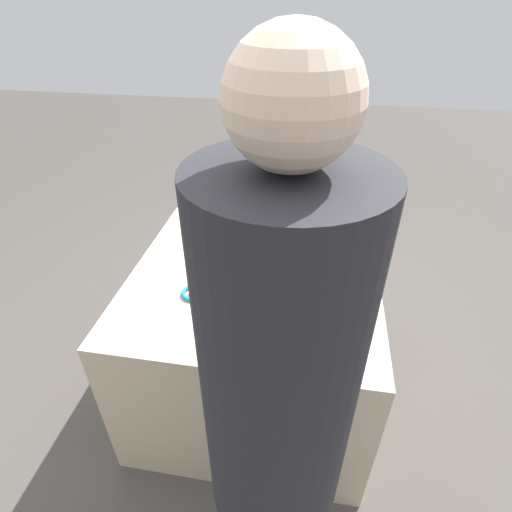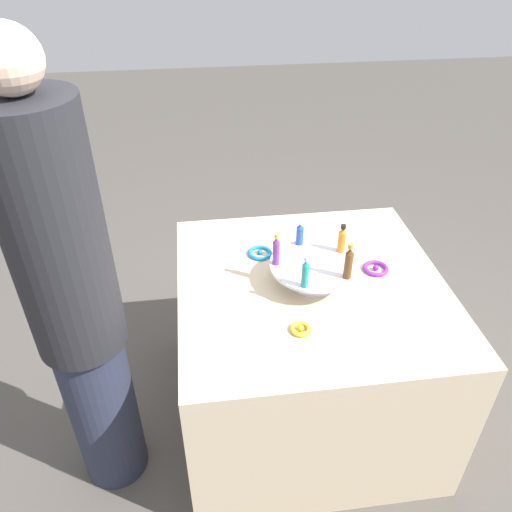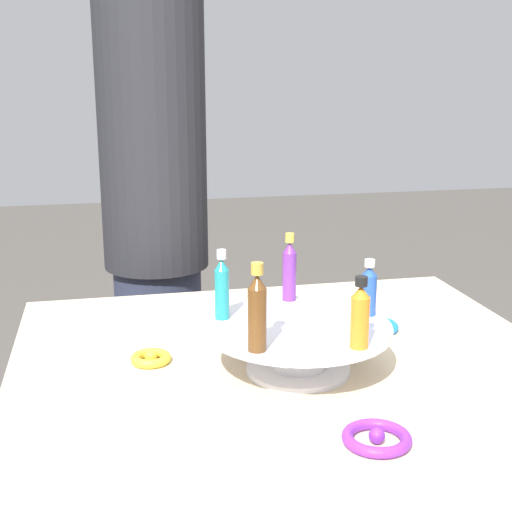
% 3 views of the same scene
% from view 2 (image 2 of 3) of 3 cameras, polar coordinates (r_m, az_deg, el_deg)
% --- Properties ---
extents(ground_plane, '(12.00, 12.00, 0.00)m').
position_cam_2_polar(ground_plane, '(2.49, 5.23, -16.54)').
color(ground_plane, '#4C4742').
extents(party_table, '(1.04, 1.04, 0.74)m').
position_cam_2_polar(party_table, '(2.21, 5.75, -10.58)').
color(party_table, beige).
rests_on(party_table, ground_plane).
extents(display_stand, '(0.33, 0.33, 0.09)m').
position_cam_2_polar(display_stand, '(1.92, 6.50, -1.58)').
color(display_stand, silver).
rests_on(display_stand, party_table).
extents(bottle_orange, '(0.03, 0.03, 0.12)m').
position_cam_2_polar(bottle_orange, '(1.96, 9.80, 1.89)').
color(bottle_orange, orange).
rests_on(bottle_orange, display_stand).
extents(bottle_blue, '(0.03, 0.03, 0.11)m').
position_cam_2_polar(bottle_blue, '(1.98, 5.04, 2.57)').
color(bottle_blue, '#234CAD').
rests_on(bottle_blue, display_stand).
extents(bottle_purple, '(0.03, 0.03, 0.13)m').
position_cam_2_polar(bottle_purple, '(1.86, 2.33, 0.67)').
color(bottle_purple, '#702D93').
rests_on(bottle_purple, display_stand).
extents(bottle_teal, '(0.03, 0.03, 0.13)m').
position_cam_2_polar(bottle_teal, '(1.76, 5.66, -1.92)').
color(bottle_teal, teal).
rests_on(bottle_teal, display_stand).
extents(bottle_brown, '(0.03, 0.03, 0.15)m').
position_cam_2_polar(bottle_brown, '(1.82, 10.55, -0.72)').
color(bottle_brown, brown).
rests_on(bottle_brown, display_stand).
extents(ribbon_bow_purple, '(0.10, 0.10, 0.02)m').
position_cam_2_polar(ribbon_bow_purple, '(2.06, 13.52, -1.37)').
color(ribbon_bow_purple, purple).
rests_on(ribbon_bow_purple, party_table).
extents(ribbon_bow_blue, '(0.10, 0.10, 0.02)m').
position_cam_2_polar(ribbon_bow_blue, '(2.09, 0.45, 0.37)').
color(ribbon_bow_blue, blue).
rests_on(ribbon_bow_blue, party_table).
extents(ribbon_bow_gold, '(0.08, 0.08, 0.02)m').
position_cam_2_polar(ribbon_bow_gold, '(1.75, 5.13, -8.28)').
color(ribbon_bow_gold, gold).
rests_on(ribbon_bow_gold, party_table).
extents(person_figure, '(0.30, 0.30, 1.74)m').
position_cam_2_polar(person_figure, '(1.74, -19.94, -5.47)').
color(person_figure, '#282D42').
rests_on(person_figure, ground_plane).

